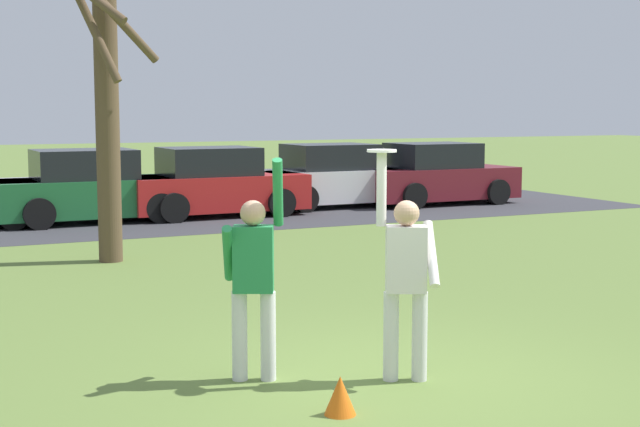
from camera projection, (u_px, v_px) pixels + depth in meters
ground_plane at (381, 380)px, 8.30m from camera, size 120.00×120.00×0.00m
person_catcher at (406, 274)px, 8.20m from camera, size 0.58×0.51×2.08m
person_defender at (253, 274)px, 8.21m from camera, size 0.64×0.59×2.04m
frisbee_disc at (382, 151)px, 8.08m from camera, size 0.26×0.26×0.02m
parked_car_green at (90, 189)px, 19.95m from camera, size 4.12×2.08×1.59m
parked_car_red at (214, 185)px, 21.07m from camera, size 4.12×2.08×1.59m
parked_car_white at (334, 178)px, 23.10m from camera, size 4.12×2.08×1.59m
parked_car_maroon at (436, 176)px, 23.79m from camera, size 4.12×2.08×1.59m
parking_strip at (156, 217)px, 20.80m from camera, size 24.17×6.40×0.01m
bare_tree_tall at (104, 58)px, 14.40m from camera, size 1.92×1.77×6.20m
field_cone_orange at (340, 395)px, 7.36m from camera, size 0.26×0.26×0.32m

